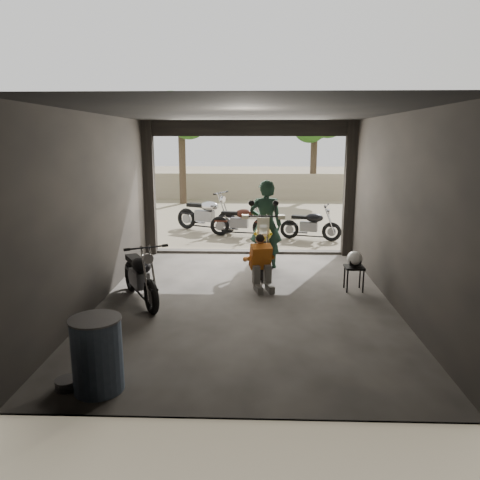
# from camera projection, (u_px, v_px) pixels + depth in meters

# --- Properties ---
(ground) EXTENTS (80.00, 80.00, 0.00)m
(ground) POSITION_uv_depth(u_px,v_px,m) (245.00, 302.00, 8.16)
(ground) COLOR #7A6D56
(ground) RESTS_ON ground
(garage) EXTENTS (7.00, 7.13, 3.20)m
(garage) POSITION_uv_depth(u_px,v_px,m) (246.00, 224.00, 8.42)
(garage) COLOR #2D2B28
(garage) RESTS_ON ground
(boundary_wall) EXTENTS (18.00, 0.30, 1.20)m
(boundary_wall) POSITION_uv_depth(u_px,v_px,m) (252.00, 186.00, 21.70)
(boundary_wall) COLOR gray
(boundary_wall) RESTS_ON ground
(tree_left) EXTENTS (2.20, 2.20, 5.60)m
(tree_left) POSITION_uv_depth(u_px,v_px,m) (181.00, 109.00, 19.62)
(tree_left) COLOR #382B1E
(tree_left) RESTS_ON ground
(tree_right) EXTENTS (2.20, 2.20, 5.00)m
(tree_right) POSITION_uv_depth(u_px,v_px,m) (315.00, 121.00, 20.98)
(tree_right) COLOR #382B1E
(tree_right) RESTS_ON ground
(main_bike) EXTENTS (0.86, 1.99, 1.32)m
(main_bike) POSITION_uv_depth(u_px,v_px,m) (263.00, 240.00, 9.99)
(main_bike) COLOR beige
(main_bike) RESTS_ON ground
(left_bike) EXTENTS (1.37, 1.74, 1.10)m
(left_bike) POSITION_uv_depth(u_px,v_px,m) (140.00, 272.00, 8.05)
(left_bike) COLOR black
(left_bike) RESTS_ON ground
(outside_bike_a) EXTENTS (1.97, 1.47, 1.23)m
(outside_bike_a) POSITION_uv_depth(u_px,v_px,m) (206.00, 211.00, 14.25)
(outside_bike_a) COLOR black
(outside_bike_a) RESTS_ON ground
(outside_bike_b) EXTENTS (1.68, 0.93, 1.07)m
(outside_bike_b) POSITION_uv_depth(u_px,v_px,m) (241.00, 218.00, 13.47)
(outside_bike_b) COLOR #3B160E
(outside_bike_b) RESTS_ON ground
(outside_bike_c) EXTENTS (1.60, 1.00, 1.01)m
(outside_bike_c) POSITION_uv_depth(u_px,v_px,m) (310.00, 222.00, 13.01)
(outside_bike_c) COLOR black
(outside_bike_c) RESTS_ON ground
(rider) EXTENTS (0.72, 0.49, 1.93)m
(rider) POSITION_uv_depth(u_px,v_px,m) (266.00, 225.00, 10.11)
(rider) COLOR black
(rider) RESTS_ON ground
(mechanic) EXTENTS (0.66, 0.80, 1.00)m
(mechanic) POSITION_uv_depth(u_px,v_px,m) (262.00, 264.00, 8.70)
(mechanic) COLOR #C4641A
(mechanic) RESTS_ON ground
(stool) EXTENTS (0.35, 0.35, 0.48)m
(stool) POSITION_uv_depth(u_px,v_px,m) (354.00, 270.00, 8.64)
(stool) COLOR black
(stool) RESTS_ON ground
(helmet) EXTENTS (0.36, 0.37, 0.27)m
(helmet) POSITION_uv_depth(u_px,v_px,m) (354.00, 258.00, 8.64)
(helmet) COLOR silver
(helmet) RESTS_ON stool
(oil_drum) EXTENTS (0.67, 0.67, 0.86)m
(oil_drum) POSITION_uv_depth(u_px,v_px,m) (97.00, 356.00, 5.19)
(oil_drum) COLOR #3F516A
(oil_drum) RESTS_ON ground
(sign_post) EXTENTS (0.85, 0.08, 2.56)m
(sign_post) POSITION_uv_depth(u_px,v_px,m) (381.00, 178.00, 12.43)
(sign_post) COLOR black
(sign_post) RESTS_ON ground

